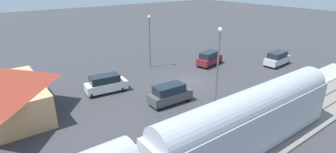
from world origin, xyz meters
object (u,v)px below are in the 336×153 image
suv_white (106,84)px  pedestrian_waiting_far (289,87)px  pedestrian_on_platform (282,85)px  suv_charcoal (170,94)px  light_pole_near_platform (218,60)px  suv_maroon (209,58)px  light_pole_lot_center (149,36)px  suv_silver (277,58)px

suv_white → pedestrian_waiting_far: bearing=-130.4°
pedestrian_on_platform → suv_charcoal: bearing=62.3°
suv_charcoal → light_pole_near_platform: light_pole_near_platform is taller
suv_maroon → suv_charcoal: bearing=118.1°
pedestrian_waiting_far → suv_charcoal: suv_charcoal is taller
pedestrian_waiting_far → light_pole_near_platform: (3.43, 8.62, 4.08)m
pedestrian_on_platform → light_pole_lot_center: light_pole_lot_center is taller
suv_white → suv_maroon: same height
suv_white → suv_silver: 27.00m
pedestrian_waiting_far → suv_charcoal: 13.95m
suv_maroon → suv_charcoal: same height
suv_white → suv_maroon: (0.06, -17.69, 0.00)m
suv_charcoal → light_pole_lot_center: light_pole_lot_center is taller
pedestrian_on_platform → suv_maroon: suv_maroon is taller
light_pole_near_platform → suv_charcoal: bearing=43.5°
light_pole_lot_center → suv_charcoal: bearing=156.7°
suv_white → suv_charcoal: bearing=-147.7°
pedestrian_on_platform → suv_white: (13.21, 16.28, -0.13)m
pedestrian_on_platform → suv_white: size_ratio=0.34×
pedestrian_on_platform → light_pole_near_platform: 9.71m
suv_charcoal → light_pole_near_platform: size_ratio=0.58×
pedestrian_waiting_far → suv_maroon: size_ratio=0.33×
suv_white → suv_charcoal: size_ratio=1.02×
suv_silver → light_pole_lot_center: size_ratio=0.63×
pedestrian_on_platform → suv_maroon: 13.35m
suv_white → suv_charcoal: 8.29m
pedestrian_waiting_far → suv_white: bearing=49.6°
pedestrian_waiting_far → suv_white: size_ratio=0.34×
pedestrian_on_platform → light_pole_lot_center: size_ratio=0.21×
pedestrian_on_platform → pedestrian_waiting_far: size_ratio=1.00×
suv_maroon → light_pole_near_platform: size_ratio=0.60×
pedestrian_on_platform → light_pole_near_platform: light_pole_near_platform is taller
pedestrian_waiting_far → suv_silver: 12.33m
suv_charcoal → suv_silver: bearing=-88.6°
pedestrian_waiting_far → suv_silver: size_ratio=0.34×
suv_silver → light_pole_lot_center: (11.26, 16.69, 3.86)m
light_pole_near_platform → light_pole_lot_center: size_ratio=1.08×
suv_silver → light_pole_near_platform: (-4.14, 18.35, 4.21)m
suv_charcoal → light_pole_lot_center: size_ratio=0.62×
suv_silver → light_pole_near_platform: size_ratio=0.58×
suv_maroon → pedestrian_on_platform: bearing=173.9°
pedestrian_on_platform → suv_maroon: (13.27, -1.42, -0.13)m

